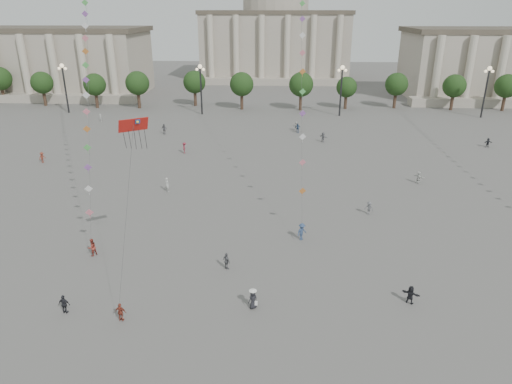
{
  "coord_description": "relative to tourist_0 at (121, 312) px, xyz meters",
  "views": [
    {
      "loc": [
        2.23,
        -28.71,
        21.49
      ],
      "look_at": [
        0.03,
        12.0,
        5.11
      ],
      "focal_mm": 32.0,
      "sensor_mm": 36.0,
      "label": 1
    }
  ],
  "objects": [
    {
      "name": "person_crowd_13",
      "position": [
        -2.64,
        25.73,
        0.18
      ],
      "size": [
        0.81,
        0.76,
        1.85
      ],
      "primitive_type": "imported",
      "rotation": [
        0.0,
        0.0,
        2.5
      ],
      "color": "#B9BAB5",
      "rests_on": "ground"
    },
    {
      "name": "tourist_1",
      "position": [
        -4.56,
        0.68,
        0.04
      ],
      "size": [
        0.95,
        0.49,
        1.56
      ],
      "primitive_type": "imported",
      "rotation": [
        0.0,
        0.0,
        3.02
      ],
      "color": "black",
      "rests_on": "ground"
    },
    {
      "name": "kite_flyer_1",
      "position": [
        13.84,
        13.57,
        0.15
      ],
      "size": [
        1.29,
        1.28,
        1.79
      ],
      "primitive_type": "imported",
      "rotation": [
        0.0,
        0.0,
        0.76
      ],
      "color": "navy",
      "rests_on": "ground"
    },
    {
      "name": "tourist_3",
      "position": [
        6.97,
        7.63,
        0.04
      ],
      "size": [
        0.92,
        0.93,
        1.57
      ],
      "primitive_type": "imported",
      "rotation": [
        0.0,
        0.0,
        2.34
      ],
      "color": "#5A595E",
      "rests_on": "ground"
    },
    {
      "name": "person_crowd_3",
      "position": [
        21.91,
        3.36,
        0.02
      ],
      "size": [
        1.45,
        1.09,
        1.53
      ],
      "primitive_type": "imported",
      "rotation": [
        0.0,
        0.0,
        2.62
      ],
      "color": "black",
      "rests_on": "ground"
    },
    {
      "name": "tourist_0",
      "position": [
        0.0,
        0.0,
        0.0
      ],
      "size": [
        0.91,
        0.47,
        1.49
      ],
      "primitive_type": "imported",
      "rotation": [
        0.0,
        0.0,
        3.01
      ],
      "color": "maroon",
      "rests_on": "ground"
    },
    {
      "name": "person_crowd_9",
      "position": [
        46.21,
        48.39,
        0.03
      ],
      "size": [
        1.5,
        0.73,
        1.55
      ],
      "primitive_type": "imported",
      "rotation": [
        0.0,
        0.0,
        0.2
      ],
      "color": "black",
      "rests_on": "ground"
    },
    {
      "name": "person_crowd_12",
      "position": [
        18.95,
        50.07,
        0.13
      ],
      "size": [
        1.55,
        1.45,
        1.74
      ],
      "primitive_type": "imported",
      "rotation": [
        0.0,
        0.0,
        2.42
      ],
      "color": "slate",
      "rests_on": "ground"
    },
    {
      "name": "kite_flyer_0",
      "position": [
        -5.84,
        9.36,
        0.12
      ],
      "size": [
        1.02,
        1.06,
        1.72
      ],
      "primitive_type": "imported",
      "rotation": [
        0.0,
        0.0,
        4.09
      ],
      "color": "maroon",
      "rests_on": "ground"
    },
    {
      "name": "hat_person",
      "position": [
        9.65,
        2.06,
        0.09
      ],
      "size": [
        0.9,
        0.86,
        1.69
      ],
      "color": "black",
      "rests_on": "ground"
    },
    {
      "name": "kite_train_west",
      "position": [
        -12.01,
        29.76,
        19.65
      ],
      "size": [
        12.18,
        38.02,
        53.31
      ],
      "color": "#3F3F3F",
      "rests_on": "ground"
    },
    {
      "name": "tree_row",
      "position": [
        9.25,
        79.44,
        4.65
      ],
      "size": [
        137.12,
        5.12,
        8.0
      ],
      "color": "#37261B",
      "rests_on": "ground"
    },
    {
      "name": "person_crowd_7",
      "position": [
        29.92,
        30.39,
        0.09
      ],
      "size": [
        1.41,
        1.48,
        1.67
      ],
      "primitive_type": "imported",
      "rotation": [
        0.0,
        0.0,
        2.31
      ],
      "color": "silver",
      "rests_on": "ground"
    },
    {
      "name": "dragon_kite",
      "position": [
        0.67,
        5.12,
        12.08
      ],
      "size": [
        2.1,
        3.42,
        13.05
      ],
      "color": "#AA1712",
      "rests_on": "ground"
    },
    {
      "name": "lamp_post_far_east",
      "position": [
        54.25,
        71.44,
        6.61
      ],
      "size": [
        2.0,
        0.9,
        10.65
      ],
      "color": "#262628",
      "rests_on": "ground"
    },
    {
      "name": "person_crowd_0",
      "position": [
        14.74,
        56.38,
        0.14
      ],
      "size": [
        1.06,
        0.5,
        1.76
      ],
      "primitive_type": "imported",
      "rotation": [
        0.0,
        0.0,
        0.07
      ],
      "color": "#314A70",
      "rests_on": "ground"
    },
    {
      "name": "lamp_post_mid_west",
      "position": [
        -5.75,
        71.44,
        6.61
      ],
      "size": [
        2.0,
        0.9,
        10.65
      ],
      "color": "#262628",
      "rests_on": "ground"
    },
    {
      "name": "lamp_post_mid_east",
      "position": [
        24.25,
        71.44,
        6.61
      ],
      "size": [
        2.0,
        0.9,
        10.65
      ],
      "color": "#262628",
      "rests_on": "ground"
    },
    {
      "name": "person_crowd_6",
      "position": [
        21.61,
        20.06,
        0.04
      ],
      "size": [
        1.16,
        0.98,
        1.56
      ],
      "primitive_type": "imported",
      "rotation": [
        0.0,
        0.0,
        5.8
      ],
      "color": "#595A5D",
      "rests_on": "ground"
    },
    {
      "name": "person_crowd_10",
      "position": [
        -25.46,
        63.47,
        0.03
      ],
      "size": [
        0.61,
        0.68,
        1.56
      ],
      "primitive_type": "imported",
      "rotation": [
        0.0,
        0.0,
        2.12
      ],
      "color": "silver",
      "rests_on": "ground"
    },
    {
      "name": "hall_central",
      "position": [
        9.25,
        130.66,
        13.49
      ],
      "size": [
        48.3,
        34.3,
        35.5
      ],
      "color": "#A19887",
      "rests_on": "ground"
    },
    {
      "name": "person_crowd_4",
      "position": [
        14.5,
        57.87,
        0.12
      ],
      "size": [
        1.58,
        1.37,
        1.73
      ],
      "primitive_type": "imported",
      "rotation": [
        0.0,
        0.0,
        3.79
      ],
      "color": "#BABAB5",
      "rests_on": "ground"
    },
    {
      "name": "ground",
      "position": [
        9.25,
        1.44,
        -0.74
      ],
      "size": [
        360.0,
        360.0,
        0.0
      ],
      "primitive_type": "plane",
      "color": "#575552",
      "rests_on": "ground"
    },
    {
      "name": "person_crowd_2",
      "position": [
        -24.14,
        36.3,
        0.07
      ],
      "size": [
        1.01,
        1.21,
        1.63
      ],
      "primitive_type": "imported",
      "rotation": [
        0.0,
        0.0,
        1.1
      ],
      "color": "maroon",
      "rests_on": "ground"
    },
    {
      "name": "person_crowd_17",
      "position": [
        -3.75,
        42.26,
        0.14
      ],
      "size": [
        0.88,
        1.25,
        1.77
      ],
      "primitive_type": "imported",
      "rotation": [
        0.0,
        0.0,
        1.78
      ],
      "color": "maroon",
      "rests_on": "ground"
    },
    {
      "name": "lamp_post_far_west",
      "position": [
        -35.75,
        71.44,
        6.61
      ],
      "size": [
        2.0,
        0.9,
        10.65
      ],
      "color": "#262628",
      "rests_on": "ground"
    },
    {
      "name": "person_crowd_16",
      "position": [
        -9.91,
        53.98,
        0.22
      ],
      "size": [
        1.22,
        0.79,
        1.94
      ],
      "primitive_type": "imported",
      "rotation": [
        0.0,
        0.0,
        5.98
      ],
      "color": "#5C5C61",
      "rests_on": "ground"
    }
  ]
}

